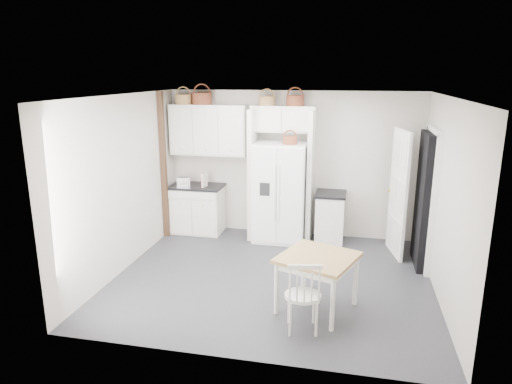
# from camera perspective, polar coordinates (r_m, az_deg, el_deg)

# --- Properties ---
(floor) EXTENTS (4.50, 4.50, 0.00)m
(floor) POSITION_cam_1_polar(r_m,az_deg,el_deg) (6.76, 2.04, -10.67)
(floor) COLOR #2E2E37
(floor) RESTS_ON ground
(ceiling) EXTENTS (4.50, 4.50, 0.00)m
(ceiling) POSITION_cam_1_polar(r_m,az_deg,el_deg) (6.12, 2.26, 11.91)
(ceiling) COLOR white
(ceiling) RESTS_ON wall_back
(wall_back) EXTENTS (4.50, 0.00, 4.50)m
(wall_back) POSITION_cam_1_polar(r_m,az_deg,el_deg) (8.25, 4.56, 3.48)
(wall_back) COLOR beige
(wall_back) RESTS_ON floor
(wall_left) EXTENTS (0.00, 4.00, 4.00)m
(wall_left) POSITION_cam_1_polar(r_m,az_deg,el_deg) (7.05, -16.18, 1.01)
(wall_left) COLOR beige
(wall_left) RESTS_ON floor
(wall_right) EXTENTS (0.00, 4.00, 4.00)m
(wall_right) POSITION_cam_1_polar(r_m,az_deg,el_deg) (6.35, 22.58, -1.02)
(wall_right) COLOR beige
(wall_right) RESTS_ON floor
(refrigerator) EXTENTS (0.90, 0.72, 1.73)m
(refrigerator) POSITION_cam_1_polar(r_m,az_deg,el_deg) (8.00, 3.07, -0.03)
(refrigerator) COLOR white
(refrigerator) RESTS_ON floor
(base_cab_left) EXTENTS (0.92, 0.58, 0.85)m
(base_cab_left) POSITION_cam_1_polar(r_m,az_deg,el_deg) (8.57, -7.31, -2.18)
(base_cab_left) COLOR silver
(base_cab_left) RESTS_ON floor
(base_cab_right) EXTENTS (0.48, 0.58, 0.84)m
(base_cab_right) POSITION_cam_1_polar(r_m,az_deg,el_deg) (8.12, 9.22, -3.25)
(base_cab_right) COLOR silver
(base_cab_right) RESTS_ON floor
(dining_table) EXTENTS (1.10, 1.10, 0.72)m
(dining_table) POSITION_cam_1_polar(r_m,az_deg,el_deg) (5.85, 7.62, -11.17)
(dining_table) COLOR olive
(dining_table) RESTS_ON floor
(windsor_chair) EXTENTS (0.48, 0.45, 0.86)m
(windsor_chair) POSITION_cam_1_polar(r_m,az_deg,el_deg) (5.36, 5.87, -12.77)
(windsor_chair) COLOR silver
(windsor_chair) RESTS_ON floor
(counter_left) EXTENTS (0.96, 0.62, 0.04)m
(counter_left) POSITION_cam_1_polar(r_m,az_deg,el_deg) (8.45, -7.41, 0.72)
(counter_left) COLOR black
(counter_left) RESTS_ON base_cab_left
(counter_right) EXTENTS (0.52, 0.61, 0.04)m
(counter_right) POSITION_cam_1_polar(r_m,az_deg,el_deg) (7.99, 9.35, -0.24)
(counter_right) COLOR black
(counter_right) RESTS_ON base_cab_right
(toaster) EXTENTS (0.26, 0.19, 0.16)m
(toaster) POSITION_cam_1_polar(r_m,az_deg,el_deg) (8.40, -9.00, 1.28)
(toaster) COLOR silver
(toaster) RESTS_ON counter_left
(cookbook_red) EXTENTS (0.07, 0.16, 0.24)m
(cookbook_red) POSITION_cam_1_polar(r_m,az_deg,el_deg) (8.30, -6.71, 1.46)
(cookbook_red) COLOR red
(cookbook_red) RESTS_ON counter_left
(cookbook_cream) EXTENTS (0.07, 0.17, 0.25)m
(cookbook_cream) POSITION_cam_1_polar(r_m,az_deg,el_deg) (8.29, -6.47, 1.50)
(cookbook_cream) COLOR beige
(cookbook_cream) RESTS_ON counter_left
(basket_upper_a) EXTENTS (0.30, 0.30, 0.17)m
(basket_upper_a) POSITION_cam_1_polar(r_m,az_deg,el_deg) (8.42, -9.05, 11.38)
(basket_upper_a) COLOR brown
(basket_upper_a) RESTS_ON upper_cabinet
(basket_upper_b) EXTENTS (0.35, 0.35, 0.20)m
(basket_upper_b) POSITION_cam_1_polar(r_m,az_deg,el_deg) (8.30, -6.76, 11.52)
(basket_upper_b) COLOR #5B2A18
(basket_upper_b) RESTS_ON upper_cabinet
(basket_bridge_a) EXTENTS (0.28, 0.28, 0.16)m
(basket_bridge_a) POSITION_cam_1_polar(r_m,az_deg,el_deg) (8.01, 1.36, 11.33)
(basket_bridge_a) COLOR brown
(basket_bridge_a) RESTS_ON bridge_cabinet
(basket_bridge_b) EXTENTS (0.31, 0.31, 0.17)m
(basket_bridge_b) POSITION_cam_1_polar(r_m,az_deg,el_deg) (7.93, 4.91, 11.32)
(basket_bridge_b) COLOR #5B2A18
(basket_bridge_b) RESTS_ON bridge_cabinet
(basket_fridge_b) EXTENTS (0.24, 0.24, 0.13)m
(basket_fridge_b) POSITION_cam_1_polar(r_m,az_deg,el_deg) (7.69, 4.26, 6.45)
(basket_fridge_b) COLOR #5B2A18
(basket_fridge_b) RESTS_ON refrigerator
(upper_cabinet) EXTENTS (1.40, 0.34, 0.90)m
(upper_cabinet) POSITION_cam_1_polar(r_m,az_deg,el_deg) (8.32, -5.90, 7.73)
(upper_cabinet) COLOR silver
(upper_cabinet) RESTS_ON wall_back
(bridge_cabinet) EXTENTS (1.12, 0.34, 0.45)m
(bridge_cabinet) POSITION_cam_1_polar(r_m,az_deg,el_deg) (7.98, 3.44, 9.12)
(bridge_cabinet) COLOR silver
(bridge_cabinet) RESTS_ON wall_back
(fridge_panel_left) EXTENTS (0.08, 0.60, 2.30)m
(fridge_panel_left) POSITION_cam_1_polar(r_m,az_deg,el_deg) (8.10, -0.38, 2.24)
(fridge_panel_left) COLOR silver
(fridge_panel_left) RESTS_ON floor
(fridge_panel_right) EXTENTS (0.08, 0.60, 2.30)m
(fridge_panel_right) POSITION_cam_1_polar(r_m,az_deg,el_deg) (7.95, 6.82, 1.89)
(fridge_panel_right) COLOR silver
(fridge_panel_right) RESTS_ON floor
(trim_post) EXTENTS (0.09, 0.09, 2.60)m
(trim_post) POSITION_cam_1_polar(r_m,az_deg,el_deg) (8.21, -11.48, 3.19)
(trim_post) COLOR #392817
(trim_post) RESTS_ON floor
(doorway_void) EXTENTS (0.18, 0.85, 2.05)m
(doorway_void) POSITION_cam_1_polar(r_m,az_deg,el_deg) (7.35, 20.36, -0.99)
(doorway_void) COLOR black
(doorway_void) RESTS_ON floor
(door_slab) EXTENTS (0.21, 0.79, 2.05)m
(door_slab) POSITION_cam_1_polar(r_m,az_deg,el_deg) (7.63, 17.35, -0.19)
(door_slab) COLOR white
(door_slab) RESTS_ON floor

